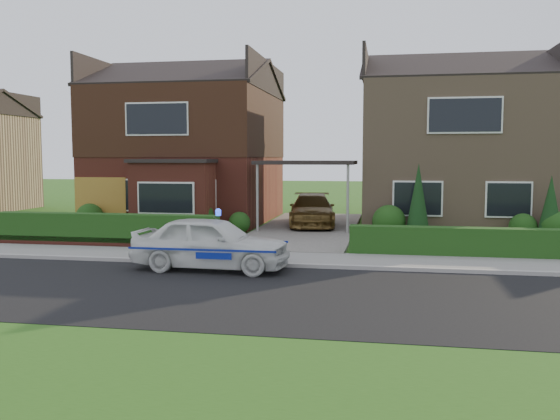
# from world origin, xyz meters

# --- Properties ---
(ground) EXTENTS (120.00, 120.00, 0.00)m
(ground) POSITION_xyz_m (0.00, 0.00, 0.00)
(ground) COLOR #265015
(ground) RESTS_ON ground
(road) EXTENTS (60.00, 6.00, 0.02)m
(road) POSITION_xyz_m (0.00, 0.00, 0.00)
(road) COLOR black
(road) RESTS_ON ground
(kerb) EXTENTS (60.00, 0.16, 0.12)m
(kerb) POSITION_xyz_m (0.00, 3.05, 0.06)
(kerb) COLOR #9E9993
(kerb) RESTS_ON ground
(sidewalk) EXTENTS (60.00, 2.00, 0.10)m
(sidewalk) POSITION_xyz_m (0.00, 4.10, 0.05)
(sidewalk) COLOR slate
(sidewalk) RESTS_ON ground
(grass_verge) EXTENTS (60.00, 4.00, 0.01)m
(grass_verge) POSITION_xyz_m (0.00, -5.00, 0.00)
(grass_verge) COLOR #265015
(grass_verge) RESTS_ON ground
(driveway) EXTENTS (3.80, 12.00, 0.12)m
(driveway) POSITION_xyz_m (0.00, 11.00, 0.06)
(driveway) COLOR #666059
(driveway) RESTS_ON ground
(house_left) EXTENTS (7.50, 9.53, 7.25)m
(house_left) POSITION_xyz_m (-5.78, 13.90, 3.81)
(house_left) COLOR brown
(house_left) RESTS_ON ground
(house_right) EXTENTS (7.50, 8.06, 7.25)m
(house_right) POSITION_xyz_m (5.80, 13.99, 3.66)
(house_right) COLOR #927459
(house_right) RESTS_ON ground
(carport_link) EXTENTS (3.80, 3.00, 2.77)m
(carport_link) POSITION_xyz_m (0.00, 10.95, 2.66)
(carport_link) COLOR black
(carport_link) RESTS_ON ground
(garage_door) EXTENTS (2.20, 0.10, 2.10)m
(garage_door) POSITION_xyz_m (-8.25, 9.96, 1.05)
(garage_door) COLOR #946220
(garage_door) RESTS_ON ground
(dwarf_wall) EXTENTS (7.70, 0.25, 0.36)m
(dwarf_wall) POSITION_xyz_m (-5.80, 5.30, 0.18)
(dwarf_wall) COLOR brown
(dwarf_wall) RESTS_ON ground
(hedge_left) EXTENTS (7.50, 0.55, 0.90)m
(hedge_left) POSITION_xyz_m (-5.80, 5.45, 0.00)
(hedge_left) COLOR #173D13
(hedge_left) RESTS_ON ground
(hedge_right) EXTENTS (7.50, 0.55, 0.80)m
(hedge_right) POSITION_xyz_m (5.80, 5.35, 0.00)
(hedge_right) COLOR #173D13
(hedge_right) RESTS_ON ground
(shrub_left_far) EXTENTS (1.08, 1.08, 1.08)m
(shrub_left_far) POSITION_xyz_m (-8.50, 9.50, 0.54)
(shrub_left_far) COLOR #173D13
(shrub_left_far) RESTS_ON ground
(shrub_left_mid) EXTENTS (1.32, 1.32, 1.32)m
(shrub_left_mid) POSITION_xyz_m (-4.00, 9.30, 0.66)
(shrub_left_mid) COLOR #173D13
(shrub_left_mid) RESTS_ON ground
(shrub_left_near) EXTENTS (0.84, 0.84, 0.84)m
(shrub_left_near) POSITION_xyz_m (-2.40, 9.60, 0.42)
(shrub_left_near) COLOR #173D13
(shrub_left_near) RESTS_ON ground
(shrub_right_near) EXTENTS (1.20, 1.20, 1.20)m
(shrub_right_near) POSITION_xyz_m (3.20, 9.40, 0.60)
(shrub_right_near) COLOR #173D13
(shrub_right_near) RESTS_ON ground
(shrub_right_mid) EXTENTS (0.96, 0.96, 0.96)m
(shrub_right_mid) POSITION_xyz_m (7.80, 9.50, 0.48)
(shrub_right_mid) COLOR #173D13
(shrub_right_mid) RESTS_ON ground
(shrub_right_far) EXTENTS (1.08, 1.08, 1.08)m
(shrub_right_far) POSITION_xyz_m (8.80, 9.20, 0.54)
(shrub_right_far) COLOR #173D13
(shrub_right_far) RESTS_ON ground
(conifer_a) EXTENTS (0.90, 0.90, 2.60)m
(conifer_a) POSITION_xyz_m (4.20, 9.20, 1.30)
(conifer_a) COLOR black
(conifer_a) RESTS_ON ground
(conifer_b) EXTENTS (0.90, 0.90, 2.20)m
(conifer_b) POSITION_xyz_m (8.60, 9.20, 1.10)
(conifer_b) COLOR black
(conifer_b) RESTS_ON ground
(police_car) EXTENTS (3.74, 4.13, 1.55)m
(police_car) POSITION_xyz_m (-1.33, 2.40, 0.69)
(police_car) COLOR silver
(police_car) RESTS_ON ground
(driveway_car) EXTENTS (2.33, 4.58, 1.27)m
(driveway_car) POSITION_xyz_m (0.11, 11.73, 0.76)
(driveway_car) COLOR brown
(driveway_car) RESTS_ON driveway
(potted_plant_a) EXTENTS (0.44, 0.36, 0.73)m
(potted_plant_a) POSITION_xyz_m (-9.00, 6.00, 0.37)
(potted_plant_a) COLOR gray
(potted_plant_a) RESTS_ON ground
(potted_plant_b) EXTENTS (0.48, 0.48, 0.69)m
(potted_plant_b) POSITION_xyz_m (-6.33, 6.00, 0.34)
(potted_plant_b) COLOR gray
(potted_plant_b) RESTS_ON ground
(potted_plant_c) EXTENTS (0.56, 0.56, 0.81)m
(potted_plant_c) POSITION_xyz_m (-2.50, 6.00, 0.41)
(potted_plant_c) COLOR gray
(potted_plant_c) RESTS_ON ground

